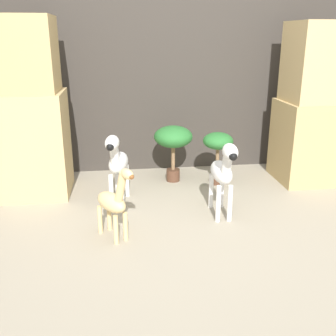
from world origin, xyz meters
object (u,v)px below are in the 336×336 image
Objects in this scene: zebra_right at (223,171)px; potted_palm_front at (173,139)px; potted_palm_back at (218,144)px; giraffe_figurine at (114,201)px; zebra_left at (117,161)px.

zebra_right is 1.17× the size of potted_palm_front.
potted_palm_front is at bearing 161.30° from potted_palm_back.
zebra_right is 0.88m from giraffe_figurine.
zebra_right reaches higher than potted_palm_back.
giraffe_figurine is (-0.84, -0.24, -0.11)m from zebra_right.
potted_palm_front is (-0.26, 0.87, 0.03)m from zebra_right.
giraffe_figurine is at bearing -135.58° from potted_palm_back.
giraffe_figurine is (-0.03, -0.59, -0.11)m from zebra_left.
potted_palm_front reaches higher than potted_palm_back.
giraffe_figurine is at bearing -93.32° from zebra_left.
zebra_right reaches higher than potted_palm_front.
potted_palm_back is (0.41, -0.14, -0.03)m from potted_palm_front.
zebra_left is 1.14× the size of giraffe_figurine.
potted_palm_back is at bearing 44.42° from giraffe_figurine.
zebra_left is 0.60m from giraffe_figurine.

